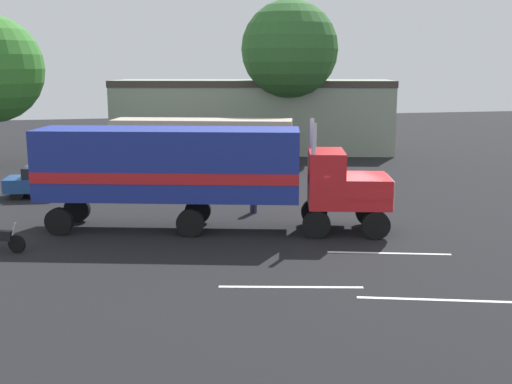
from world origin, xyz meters
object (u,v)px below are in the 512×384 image
(parked_bus, at_px, (203,141))
(parked_car, at_px, (49,181))
(person_bystander, at_px, (254,194))
(tree_left, at_px, (290,49))
(semi_truck, at_px, (196,169))

(parked_bus, bearing_deg, parked_car, -150.24)
(parked_bus, xyz_separation_m, parked_car, (-8.74, -5.00, -1.26))
(person_bystander, relative_size, tree_left, 0.14)
(semi_truck, height_order, parked_bus, semi_truck)
(tree_left, bearing_deg, semi_truck, -115.95)
(person_bystander, height_order, tree_left, tree_left)
(parked_bus, bearing_deg, person_bystander, -86.59)
(semi_truck, xyz_separation_m, parked_car, (-6.45, 8.49, -1.72))
(semi_truck, height_order, person_bystander, semi_truck)
(semi_truck, distance_m, person_bystander, 4.17)
(person_bystander, xyz_separation_m, tree_left, (6.77, 17.54, 6.91))
(semi_truck, xyz_separation_m, person_bystander, (2.95, 2.44, -1.63))
(parked_car, distance_m, tree_left, 21.03)
(person_bystander, distance_m, parked_car, 11.18)
(parked_bus, height_order, parked_car, parked_bus)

